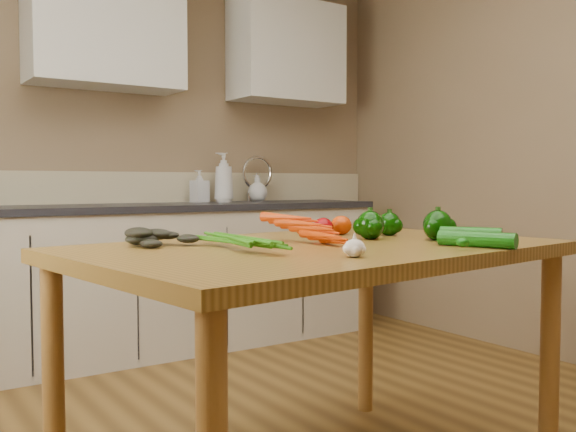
# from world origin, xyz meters

# --- Properties ---
(room) EXTENTS (4.04, 5.04, 2.64)m
(room) POSITION_xyz_m (0.00, 0.17, 1.25)
(room) COLOR brown
(room) RESTS_ON ground
(counter_run) EXTENTS (2.84, 0.64, 1.14)m
(counter_run) POSITION_xyz_m (0.21, 2.19, 0.46)
(counter_run) COLOR #BAAF9B
(counter_run) RESTS_ON ground
(upper_cabinets) EXTENTS (2.15, 0.35, 0.70)m
(upper_cabinets) POSITION_xyz_m (0.51, 2.32, 1.95)
(upper_cabinets) COLOR silver
(upper_cabinets) RESTS_ON room
(table) EXTENTS (1.66, 1.18, 0.83)m
(table) POSITION_xyz_m (-0.11, 0.17, 0.74)
(table) COLOR olive
(table) RESTS_ON ground
(soap_bottle_a) EXTENTS (0.15, 0.14, 0.33)m
(soap_bottle_a) POSITION_xyz_m (0.65, 2.25, 1.06)
(soap_bottle_a) COLOR silver
(soap_bottle_a) RESTS_ON counter_run
(soap_bottle_b) EXTENTS (0.11, 0.12, 0.21)m
(soap_bottle_b) POSITION_xyz_m (0.53, 2.37, 1.01)
(soap_bottle_b) COLOR silver
(soap_bottle_b) RESTS_ON counter_run
(soap_bottle_c) EXTENTS (0.19, 0.19, 0.18)m
(soap_bottle_c) POSITION_xyz_m (0.98, 2.36, 0.99)
(soap_bottle_c) COLOR silver
(soap_bottle_c) RESTS_ON counter_run
(carrot_bunch) EXTENTS (0.31, 0.26, 0.08)m
(carrot_bunch) POSITION_xyz_m (-0.21, 0.21, 0.87)
(carrot_bunch) COLOR #DE3D05
(carrot_bunch) RESTS_ON table
(leafy_greens) EXTENTS (0.22, 0.20, 0.11)m
(leafy_greens) POSITION_xyz_m (-0.55, 0.42, 0.89)
(leafy_greens) COLOR black
(leafy_greens) RESTS_ON table
(garlic_bulb) EXTENTS (0.06, 0.06, 0.05)m
(garlic_bulb) POSITION_xyz_m (-0.25, -0.17, 0.86)
(garlic_bulb) COLOR white
(garlic_bulb) RESTS_ON table
(pepper_a) EXTENTS (0.10, 0.10, 0.10)m
(pepper_a) POSITION_xyz_m (0.15, 0.22, 0.88)
(pepper_a) COLOR #073202
(pepper_a) RESTS_ON table
(pepper_b) EXTENTS (0.09, 0.09, 0.09)m
(pepper_b) POSITION_xyz_m (0.32, 0.30, 0.87)
(pepper_b) COLOR #073202
(pepper_b) RESTS_ON table
(pepper_c) EXTENTS (0.10, 0.10, 0.10)m
(pepper_c) POSITION_xyz_m (0.32, 0.06, 0.88)
(pepper_c) COLOR #073202
(pepper_c) RESTS_ON table
(tomato_a) EXTENTS (0.08, 0.08, 0.07)m
(tomato_a) POSITION_xyz_m (0.08, 0.40, 0.87)
(tomato_a) COLOR #8D0206
(tomato_a) RESTS_ON table
(tomato_b) EXTENTS (0.08, 0.08, 0.07)m
(tomato_b) POSITION_xyz_m (0.19, 0.43, 0.87)
(tomato_b) COLOR #C63504
(tomato_b) RESTS_ON table
(tomato_c) EXTENTS (0.08, 0.08, 0.07)m
(tomato_c) POSITION_xyz_m (0.31, 0.39, 0.87)
(tomato_c) COLOR #C63504
(tomato_c) RESTS_ON table
(zucchini_a) EXTENTS (0.15, 0.20, 0.05)m
(zucchini_a) POSITION_xyz_m (0.34, -0.07, 0.86)
(zucchini_a) COLOR #094D08
(zucchini_a) RESTS_ON table
(zucchini_b) EXTENTS (0.13, 0.24, 0.05)m
(zucchini_b) POSITION_xyz_m (0.24, -0.18, 0.86)
(zucchini_b) COLOR #094D08
(zucchini_b) RESTS_ON table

